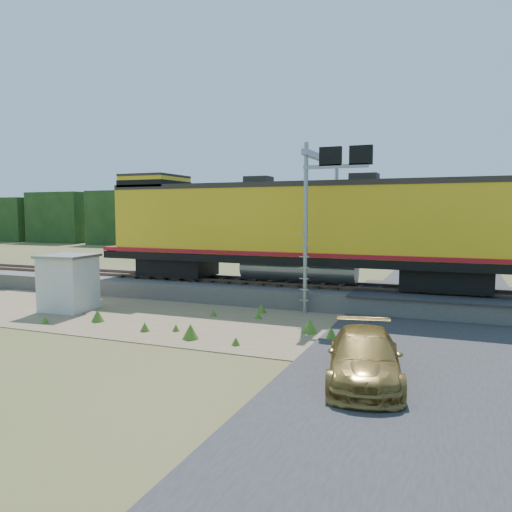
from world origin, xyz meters
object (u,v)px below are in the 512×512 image
at_px(shed, 69,282).
at_px(car, 364,357).
at_px(signal_gantry, 327,188).
at_px(locomotive, 292,227).

height_order(shed, car, shed).
bearing_deg(car, shed, 151.11).
height_order(shed, signal_gantry, signal_gantry).
bearing_deg(car, signal_gantry, 98.67).
distance_m(locomotive, shed, 10.47).
height_order(locomotive, shed, locomotive).
relative_size(locomotive, car, 4.67).
bearing_deg(signal_gantry, locomotive, 160.09).
relative_size(locomotive, signal_gantry, 2.87).
bearing_deg(shed, car, -23.35).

